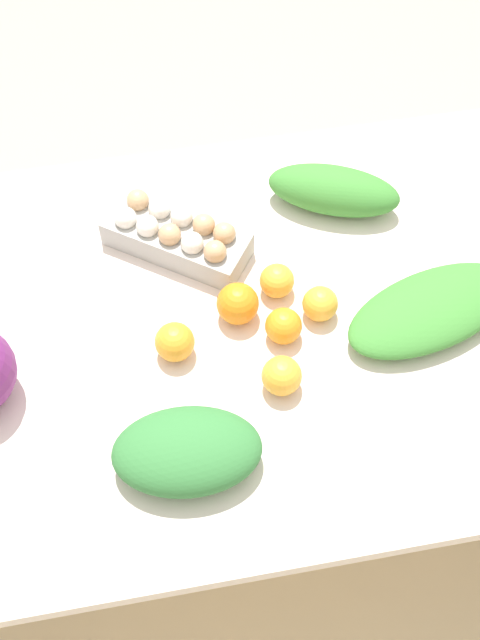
% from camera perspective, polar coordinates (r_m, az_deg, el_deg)
% --- Properties ---
extents(ground_plane, '(8.00, 8.00, 0.00)m').
position_cam_1_polar(ground_plane, '(2.29, 0.00, -9.86)').
color(ground_plane, '#C6B289').
extents(dining_table, '(1.43, 0.94, 0.70)m').
position_cam_1_polar(dining_table, '(1.74, 0.00, -1.84)').
color(dining_table, silver).
rests_on(dining_table, ground_plane).
extents(egg_carton, '(0.29, 0.25, 0.09)m').
position_cam_1_polar(egg_carton, '(1.74, -4.09, 5.46)').
color(egg_carton, '#A8A8A3').
rests_on(egg_carton, dining_table).
extents(greens_bunch_chard, '(0.29, 0.21, 0.09)m').
position_cam_1_polar(greens_bunch_chard, '(1.82, 6.03, 8.25)').
color(greens_bunch_chard, '#3D8433').
rests_on(greens_bunch_chard, dining_table).
extents(greens_bunch_kale, '(0.38, 0.25, 0.06)m').
position_cam_1_polar(greens_bunch_kale, '(1.69, 12.15, 0.64)').
color(greens_bunch_kale, '#3D8433').
rests_on(greens_bunch_kale, dining_table).
extents(greens_bunch_beet_tops, '(0.27, 0.19, 0.09)m').
position_cam_1_polar(greens_bunch_beet_tops, '(1.50, -3.41, -8.39)').
color(greens_bunch_beet_tops, '#337538').
rests_on(greens_bunch_beet_tops, dining_table).
extents(orange_0, '(0.07, 0.07, 0.07)m').
position_cam_1_polar(orange_0, '(1.61, -4.20, -1.41)').
color(orange_0, orange).
rests_on(orange_0, dining_table).
extents(orange_1, '(0.08, 0.08, 0.08)m').
position_cam_1_polar(orange_1, '(1.65, -0.25, 1.04)').
color(orange_1, orange).
rests_on(orange_1, dining_table).
extents(orange_2, '(0.07, 0.07, 0.07)m').
position_cam_1_polar(orange_2, '(1.63, 2.80, -0.38)').
color(orange_2, orange).
rests_on(orange_2, dining_table).
extents(orange_3, '(0.07, 0.07, 0.07)m').
position_cam_1_polar(orange_3, '(1.66, 5.13, 1.13)').
color(orange_3, '#F9A833').
rests_on(orange_3, dining_table).
extents(orange_4, '(0.07, 0.07, 0.07)m').
position_cam_1_polar(orange_4, '(1.57, 2.69, -3.58)').
color(orange_4, '#F9A833').
rests_on(orange_4, dining_table).
extents(orange_5, '(0.07, 0.07, 0.07)m').
position_cam_1_polar(orange_5, '(1.69, 2.38, 2.53)').
color(orange_5, '#F9A833').
rests_on(orange_5, dining_table).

